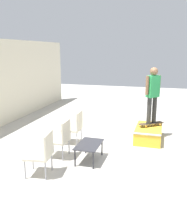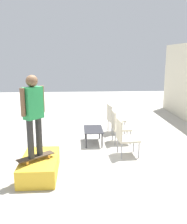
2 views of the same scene
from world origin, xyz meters
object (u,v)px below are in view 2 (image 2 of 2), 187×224
at_px(person_skater, 33,110).
at_px(coffee_table, 93,131).
at_px(patio_chair_left, 114,117).
at_px(patio_chair_right, 125,136).
at_px(patio_chair_center, 118,125).
at_px(skate_ramp_box, 40,166).
at_px(skateboard_on_ramp, 36,157).

height_order(person_skater, coffee_table, person_skater).
distance_m(patio_chair_left, patio_chair_right, 1.95).
bearing_deg(patio_chair_center, skate_ramp_box, 132.49).
height_order(coffee_table, patio_chair_right, patio_chair_right).
distance_m(coffee_table, patio_chair_right, 1.24).
bearing_deg(patio_chair_left, skateboard_on_ramp, 137.16).
xyz_separation_m(skate_ramp_box, patio_chair_left, (-2.88, 2.00, 0.34)).
xyz_separation_m(skateboard_on_ramp, coffee_table, (-2.06, 1.32, -0.09)).
xyz_separation_m(skateboard_on_ramp, person_skater, (-0.00, 0.00, 0.99)).
bearing_deg(patio_chair_center, skateboard_on_ramp, 133.81).
relative_size(patio_chair_left, patio_chair_right, 1.00).
xyz_separation_m(person_skater, patio_chair_left, (-3.02, 2.05, -0.93)).
bearing_deg(coffee_table, skate_ramp_box, -33.58).
distance_m(patio_chair_center, patio_chair_right, 0.98).
relative_size(coffee_table, patio_chair_left, 0.94).
height_order(person_skater, patio_chair_right, person_skater).
relative_size(person_skater, patio_chair_center, 1.75).
xyz_separation_m(person_skater, patio_chair_center, (-2.05, 2.05, -0.93)).
bearing_deg(person_skater, skate_ramp_box, -158.77).
distance_m(skateboard_on_ramp, person_skater, 0.99).
height_order(skateboard_on_ramp, patio_chair_center, patio_chair_center).
bearing_deg(patio_chair_center, patio_chair_left, -1.26).
distance_m(patio_chair_left, patio_chair_center, 0.97).
height_order(skate_ramp_box, patio_chair_left, patio_chair_left).
height_order(patio_chair_center, patio_chair_right, same).
distance_m(person_skater, coffee_table, 2.67).
bearing_deg(person_skater, patio_chair_center, 175.80).
distance_m(skate_ramp_box, person_skater, 1.27).
distance_m(skate_ramp_box, patio_chair_left, 3.52).
bearing_deg(coffee_table, person_skater, -32.74).
bearing_deg(person_skater, skateboard_on_ramp, 40.80).
relative_size(skateboard_on_ramp, patio_chair_left, 0.80).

